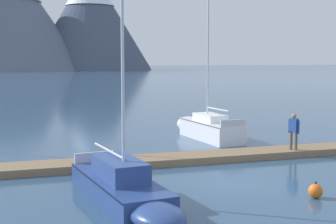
{
  "coord_description": "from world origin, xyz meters",
  "views": [
    {
      "loc": [
        -8.84,
        -15.28,
        4.45
      ],
      "look_at": [
        0.0,
        6.0,
        2.0
      ],
      "focal_mm": 52.47,
      "sensor_mm": 36.0,
      "label": 1
    }
  ],
  "objects_px": {
    "sailboat_second_berth": "(124,188)",
    "sailboat_mid_dock_port": "(206,127)",
    "mooring_buoy_channel_marker": "(316,191)",
    "person_on_dock": "(294,129)"
  },
  "relations": [
    {
      "from": "sailboat_second_berth",
      "to": "person_on_dock",
      "type": "xyz_separation_m",
      "value": [
        9.52,
        4.22,
        0.76
      ]
    },
    {
      "from": "sailboat_second_berth",
      "to": "sailboat_mid_dock_port",
      "type": "height_order",
      "value": "sailboat_mid_dock_port"
    },
    {
      "from": "sailboat_second_berth",
      "to": "mooring_buoy_channel_marker",
      "type": "height_order",
      "value": "sailboat_second_berth"
    },
    {
      "from": "sailboat_second_berth",
      "to": "mooring_buoy_channel_marker",
      "type": "xyz_separation_m",
      "value": [
        5.9,
        -1.79,
        -0.27
      ]
    },
    {
      "from": "mooring_buoy_channel_marker",
      "to": "sailboat_mid_dock_port",
      "type": "bearing_deg",
      "value": 79.39
    },
    {
      "from": "mooring_buoy_channel_marker",
      "to": "person_on_dock",
      "type": "bearing_deg",
      "value": 58.94
    },
    {
      "from": "person_on_dock",
      "to": "sailboat_mid_dock_port",
      "type": "bearing_deg",
      "value": 101.58
    },
    {
      "from": "mooring_buoy_channel_marker",
      "to": "sailboat_second_berth",
      "type": "bearing_deg",
      "value": 163.09
    },
    {
      "from": "sailboat_second_berth",
      "to": "person_on_dock",
      "type": "bearing_deg",
      "value": 23.91
    },
    {
      "from": "sailboat_mid_dock_port",
      "to": "mooring_buoy_channel_marker",
      "type": "relative_size",
      "value": 17.26
    }
  ]
}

